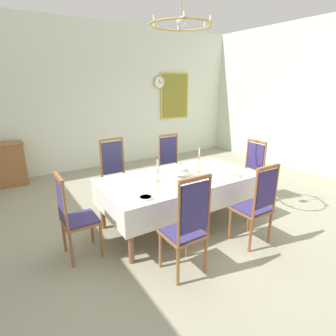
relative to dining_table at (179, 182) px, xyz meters
The scene contains 23 objects.
ground 0.73m from the dining_table, 90.00° to the left, with size 8.14×6.81×0.04m, color gray.
back_wall 3.77m from the dining_table, 90.00° to the left, with size 8.14×0.08×3.47m, color silver.
right_wall 4.24m from the dining_table, ahead, with size 0.08×6.81×3.47m, color silver.
dining_table is the anchor object (origin of this frame).
tablecloth 0.01m from the dining_table, 90.00° to the right, with size 2.29×1.19×0.36m.
chair_south_a 1.16m from the dining_table, 120.70° to the right, with size 0.44×0.42×1.21m.
chair_north_a 1.16m from the dining_table, 120.68° to the left, with size 0.44×0.42×1.22m.
chair_south_b 1.13m from the dining_table, 61.96° to the right, with size 0.44×0.42×1.13m.
chair_north_b 1.13m from the dining_table, 62.02° to the left, with size 0.44×0.42×1.18m.
chair_head_west 1.54m from the dining_table, behind, with size 0.42×0.44×1.10m.
chair_head_east 1.54m from the dining_table, ahead, with size 0.42×0.44×1.12m.
soup_tureen 0.18m from the dining_table, ahead, with size 0.26×0.26×0.21m.
candlestick_west 0.42m from the dining_table, behind, with size 0.07×0.07×0.32m.
candlestick_east 0.44m from the dining_table, ahead, with size 0.07×0.07×0.39m.
bowl_near_left 0.47m from the dining_table, 113.38° to the left, with size 0.17×0.17×0.04m.
bowl_near_right 0.84m from the dining_table, 32.26° to the right, with size 0.16×0.16×0.04m.
bowl_far_left 0.91m from the dining_table, 151.31° to the right, with size 0.17×0.17×0.03m.
bowl_far_right 0.42m from the dining_table, 92.42° to the right, with size 0.16×0.16×0.04m.
spoon_primary 0.54m from the dining_table, 123.10° to the left, with size 0.06×0.17×0.01m.
spoon_secondary 0.92m from the dining_table, 27.07° to the right, with size 0.06×0.17×0.01m.
mounted_clock 4.22m from the dining_table, 63.15° to the left, with size 0.32×0.06×0.32m.
framed_painting 4.37m from the dining_table, 56.93° to the left, with size 0.93×0.05×1.28m.
chandelier 2.10m from the dining_table, 90.10° to the right, with size 0.81×0.79×0.66m.
Camera 1 is at (-2.18, -3.26, 2.09)m, focal length 28.99 mm.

